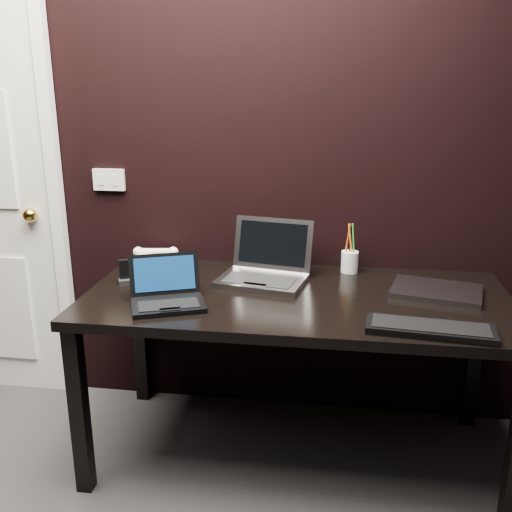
# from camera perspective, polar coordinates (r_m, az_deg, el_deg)

# --- Properties ---
(wall_back) EXTENTS (4.00, 0.00, 4.00)m
(wall_back) POSITION_cam_1_polar(r_m,az_deg,el_deg) (2.60, -1.70, 11.28)
(wall_back) COLOR black
(wall_back) RESTS_ON ground
(wall_switch) EXTENTS (0.15, 0.02, 0.10)m
(wall_switch) POSITION_cam_1_polar(r_m,az_deg,el_deg) (2.78, -14.49, 7.40)
(wall_switch) COLOR silver
(wall_switch) RESTS_ON wall_back
(desk) EXTENTS (1.70, 0.80, 0.74)m
(desk) POSITION_cam_1_polar(r_m,az_deg,el_deg) (2.33, 4.06, -5.64)
(desk) COLOR black
(desk) RESTS_ON ground
(netbook) EXTENTS (0.34, 0.33, 0.17)m
(netbook) POSITION_cam_1_polar(r_m,az_deg,el_deg) (2.21, -8.87, -3.94)
(netbook) COLOR black
(netbook) RESTS_ON desk
(silver_laptop) EXTENTS (0.41, 0.38, 0.25)m
(silver_laptop) POSITION_cam_1_polar(r_m,az_deg,el_deg) (2.44, 0.88, -1.41)
(silver_laptop) COLOR #A2A1A7
(silver_laptop) RESTS_ON desk
(ext_keyboard) EXTENTS (0.44, 0.19, 0.03)m
(ext_keyboard) POSITION_cam_1_polar(r_m,az_deg,el_deg) (2.04, 17.01, -6.96)
(ext_keyboard) COLOR black
(ext_keyboard) RESTS_ON desk
(closed_laptop) EXTENTS (0.39, 0.32, 0.02)m
(closed_laptop) POSITION_cam_1_polar(r_m,az_deg,el_deg) (2.41, 17.59, -3.37)
(closed_laptop) COLOR #929398
(closed_laptop) RESTS_ON desk
(desk_phone) EXTENTS (0.21, 0.18, 0.10)m
(desk_phone) POSITION_cam_1_polar(r_m,az_deg,el_deg) (2.67, -9.93, -0.24)
(desk_phone) COLOR white
(desk_phone) RESTS_ON desk
(mobile_phone) EXTENTS (0.07, 0.07, 0.10)m
(mobile_phone) POSITION_cam_1_polar(r_m,az_deg,el_deg) (2.47, -12.92, -1.83)
(mobile_phone) COLOR black
(mobile_phone) RESTS_ON desk
(pen_cup) EXTENTS (0.10, 0.10, 0.22)m
(pen_cup) POSITION_cam_1_polar(r_m,az_deg,el_deg) (2.58, 9.35, -0.47)
(pen_cup) COLOR silver
(pen_cup) RESTS_ON desk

